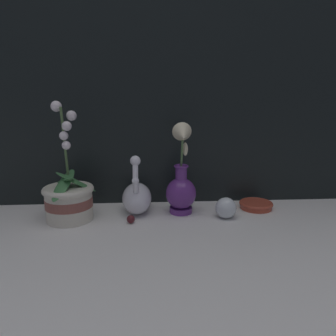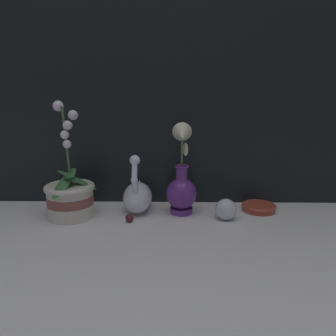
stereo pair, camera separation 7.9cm
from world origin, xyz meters
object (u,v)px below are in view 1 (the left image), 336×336
object	(u,v)px
blue_vase	(181,184)
glass_sphere	(226,208)
orchid_potted_plant	(69,198)
swan_figurine	(137,196)
amber_dish	(256,205)

from	to	relation	value
blue_vase	glass_sphere	size ratio (longest dim) A/B	4.51
orchid_potted_plant	glass_sphere	xyz separation A→B (m)	(0.52, -0.02, -0.04)
orchid_potted_plant	swan_figurine	distance (m)	0.23
swan_figurine	amber_dish	xyz separation A→B (m)	(0.43, 0.01, -0.04)
blue_vase	orchid_potted_plant	bearing A→B (deg)	-174.43
blue_vase	glass_sphere	xyz separation A→B (m)	(0.14, -0.05, -0.07)
orchid_potted_plant	amber_dish	xyz separation A→B (m)	(0.65, 0.07, -0.06)
orchid_potted_plant	swan_figurine	world-z (taller)	orchid_potted_plant
glass_sphere	amber_dish	xyz separation A→B (m)	(0.13, 0.08, -0.02)
glass_sphere	amber_dish	bearing A→B (deg)	32.61
orchid_potted_plant	glass_sphere	bearing A→B (deg)	-1.77
swan_figurine	orchid_potted_plant	bearing A→B (deg)	-165.88
orchid_potted_plant	blue_vase	bearing A→B (deg)	5.57
orchid_potted_plant	blue_vase	size ratio (longest dim) A/B	1.22
blue_vase	amber_dish	bearing A→B (deg)	6.46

